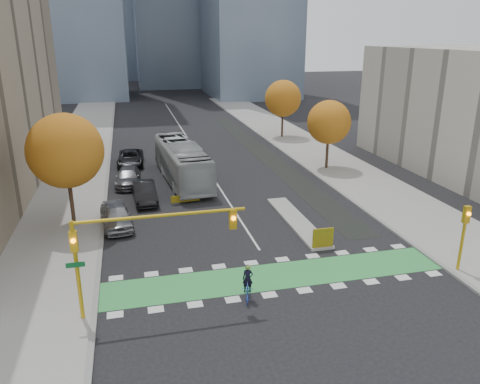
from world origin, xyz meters
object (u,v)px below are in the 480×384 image
hazard_board (323,238)px  parked_car_a (116,216)px  cyclist (248,288)px  parked_car_b (144,192)px  tree_west (65,151)px  tree_east_near (329,122)px  tree_east_far (283,98)px  parked_car_d (130,158)px  traffic_signal_east (464,229)px  bus (182,162)px  parked_car_c (128,177)px  traffic_signal_west (131,239)px

hazard_board → parked_car_a: 14.76m
cyclist → parked_car_b: cyclist is taller
tree_west → tree_east_near: bearing=22.6°
tree_east_near → tree_east_far: (0.50, 16.00, 0.38)m
hazard_board → parked_car_d: bearing=115.9°
hazard_board → parked_car_b: (-10.77, 11.98, 0.03)m
tree_east_far → parked_car_a: size_ratio=1.52×
cyclist → parked_car_a: 13.51m
parked_car_a → traffic_signal_east: bearing=-38.5°
hazard_board → tree_east_near: 19.93m
tree_west → parked_car_a: (3.00, -0.82, -4.76)m
bus → parked_car_c: 5.16m
tree_west → tree_east_far: 35.73m
hazard_board → parked_car_d: (-11.69, 24.11, -0.01)m
tree_east_far → traffic_signal_east: (-2.00, -38.51, -2.51)m
tree_east_far → parked_car_a: 34.65m
hazard_board → parked_car_c: 20.81m
tree_east_near → traffic_signal_east: size_ratio=1.73×
tree_east_near → parked_car_c: size_ratio=1.35×
bus → parked_car_b: bus is taller
bus → tree_east_near: bearing=-2.2°
parked_car_c → traffic_signal_east: bearing=-44.7°
tree_east_far → cyclist: (-14.72, -38.50, -4.59)m
traffic_signal_west → parked_car_c: traffic_signal_west is taller
hazard_board → bus: bus is taller
bus → hazard_board: bearing=-72.6°
traffic_signal_east → bus: 25.68m
hazard_board → tree_east_far: bearing=75.9°
bus → parked_car_a: bearing=-125.4°
tree_east_near → parked_car_d: bearing=162.2°
hazard_board → parked_car_d: parked_car_d is taller
parked_car_c → hazard_board: bearing=-49.8°
tree_east_far → cyclist: size_ratio=3.90×
tree_west → parked_car_b: size_ratio=1.63×
tree_east_near → traffic_signal_east: 22.66m
tree_east_near → traffic_signal_west: tree_east_near is taller
tree_west → tree_east_near: tree_west is taller
tree_east_far → traffic_signal_west: (-20.43, -38.51, -1.21)m
parked_car_d → hazard_board: bearing=-60.9°
tree_east_near → parked_car_d: size_ratio=1.25×
tree_east_near → traffic_signal_east: bearing=-93.8°
hazard_board → parked_car_d: size_ratio=0.25×
traffic_signal_west → parked_car_b: bearing=86.0°
parked_car_d → parked_car_b: bearing=-82.4°
traffic_signal_west → cyclist: bearing=0.1°
tree_east_far → traffic_signal_west: size_ratio=0.90×
hazard_board → parked_car_b: parked_car_b is taller
hazard_board → traffic_signal_east: size_ratio=0.34×
traffic_signal_west → cyclist: traffic_signal_west is taller
traffic_signal_east → parked_car_c: bearing=130.5°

